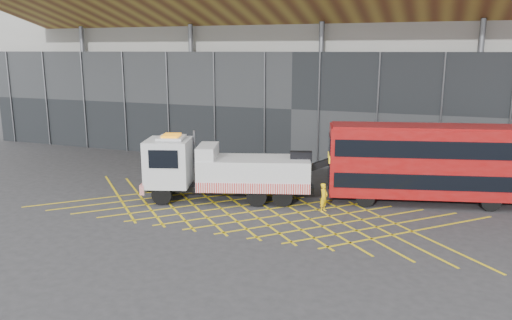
% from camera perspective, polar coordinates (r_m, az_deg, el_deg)
% --- Properties ---
extents(ground_plane, '(120.00, 120.00, 0.00)m').
position_cam_1_polar(ground_plane, '(26.97, -7.13, -5.14)').
color(ground_plane, '#2C2C2E').
extents(road_markings, '(23.16, 7.16, 0.01)m').
position_cam_1_polar(road_markings, '(25.69, -0.77, -5.93)').
color(road_markings, gold).
rests_on(road_markings, ground_plane).
extents(construction_building, '(55.00, 23.97, 18.00)m').
position_cam_1_polar(construction_building, '(42.35, 6.91, 13.53)').
color(construction_building, gray).
rests_on(construction_building, ground_plane).
extents(recovery_truck, '(10.54, 5.10, 3.71)m').
position_cam_1_polar(recovery_truck, '(27.31, -3.97, -1.12)').
color(recovery_truck, black).
rests_on(recovery_truck, ground_plane).
extents(bus_towed, '(10.69, 4.90, 4.24)m').
position_cam_1_polar(bus_towed, '(28.06, 19.04, -0.07)').
color(bus_towed, maroon).
rests_on(bus_towed, ground_plane).
extents(worker, '(0.48, 0.61, 1.49)m').
position_cam_1_polar(worker, '(25.78, 7.75, -4.26)').
color(worker, yellow).
rests_on(worker, ground_plane).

